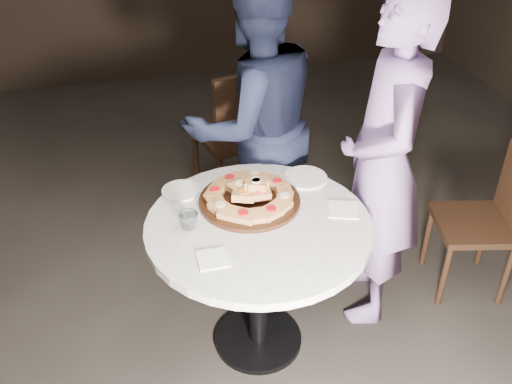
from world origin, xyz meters
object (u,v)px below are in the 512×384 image
table (258,247)px  focaccia_pile (250,193)px  serving_board (250,201)px  diner_teal (383,165)px  chair_far (241,130)px  chair_right (492,214)px  water_glass (189,221)px  diner_navy (253,124)px

table → focaccia_pile: 0.25m
serving_board → diner_teal: bearing=0.3°
chair_far → serving_board: bearing=65.7°
chair_right → diner_teal: bearing=-79.7°
water_glass → diner_teal: 0.96m
table → chair_far: chair_far is taller
focaccia_pile → chair_right: size_ratio=0.50×
serving_board → diner_teal: (0.65, 0.00, 0.11)m
focaccia_pile → water_glass: 0.33m
chair_right → serving_board: bearing=-78.9°
diner_navy → diner_teal: size_ratio=0.98×
serving_board → chair_far: 1.09m
focaccia_pile → chair_right: focaccia_pile is taller
chair_far → diner_teal: 1.20m
serving_board → diner_navy: (0.15, 0.59, 0.08)m
diner_navy → diner_teal: bearing=115.4°
chair_far → table: bearing=67.1°
serving_board → chair_far: (0.18, 1.06, -0.19)m
chair_far → diner_navy: size_ratio=0.59×
water_glass → table: bearing=-6.0°
table → diner_navy: (0.15, 0.75, 0.24)m
table → chair_far: bearing=81.9°
diner_navy → chair_right: bearing=137.6°
diner_navy → diner_teal: (0.50, -0.59, 0.02)m
chair_right → diner_navy: size_ratio=0.49×
water_glass → diner_teal: diner_teal is taller
chair_far → diner_teal: diner_teal is taller
serving_board → chair_right: bearing=-0.6°
focaccia_pile → diner_teal: diner_teal is taller
table → chair_right: size_ratio=1.43×
serving_board → focaccia_pile: (0.00, 0.00, 0.04)m
focaccia_pile → table: bearing=-89.6°
focaccia_pile → chair_right: (1.32, -0.02, -0.33)m
focaccia_pile → chair_far: size_ratio=0.42×
water_glass → diner_navy: size_ratio=0.05×
water_glass → diner_navy: bearing=58.0°
chair_far → chair_right: (1.14, -1.08, -0.10)m
chair_far → focaccia_pile: bearing=65.9°
focaccia_pile → water_glass: bearing=-157.0°
water_glass → chair_right: (1.62, 0.11, -0.31)m
table → serving_board: size_ratio=2.55×
table → serving_board: serving_board is taller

